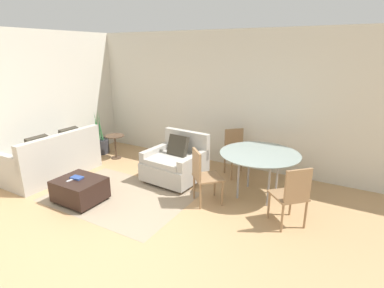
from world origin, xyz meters
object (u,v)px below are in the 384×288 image
object	(u,v)px
side_table	(115,142)
dining_table	(260,157)
couch	(53,161)
dining_chair_far_left	(236,149)
tv_remote_primary	(71,180)
dining_chair_near_left	(203,173)
ottoman	(80,189)
armchair	(176,163)
potted_plant	(100,144)
dining_chair_near_right	(292,193)
book_stack	(77,178)

from	to	relation	value
side_table	dining_table	world-z (taller)	dining_table
couch	dining_chair_far_left	size ratio (longest dim) A/B	1.91
tv_remote_primary	dining_chair_near_left	world-z (taller)	dining_chair_near_left
ottoman	dining_chair_far_left	distance (m)	2.91
armchair	tv_remote_primary	size ratio (longest dim) A/B	6.40
dining_chair_near_left	dining_chair_far_left	size ratio (longest dim) A/B	1.00
side_table	dining_chair_near_left	bearing A→B (deg)	-18.02
tv_remote_primary	side_table	world-z (taller)	side_table
potted_plant	dining_table	world-z (taller)	potted_plant
ottoman	side_table	xyz separation A→B (m)	(-0.94, 1.81, 0.16)
dining_table	dining_chair_near_left	size ratio (longest dim) A/B	1.44
ottoman	tv_remote_primary	xyz separation A→B (m)	(-0.09, -0.08, 0.18)
dining_table	dining_chair_far_left	xyz separation A→B (m)	(-0.69, 0.69, -0.18)
armchair	dining_chair_far_left	world-z (taller)	dining_chair_far_left
dining_chair_near_right	couch	bearing A→B (deg)	-173.93
couch	dining_chair_near_left	size ratio (longest dim) A/B	1.91
tv_remote_primary	dining_chair_near_right	distance (m)	3.37
book_stack	dining_table	xyz separation A→B (m)	(2.49, 1.61, 0.29)
ottoman	armchair	bearing A→B (deg)	59.21
dining_chair_near_left	dining_chair_near_right	distance (m)	1.37
dining_table	couch	bearing A→B (deg)	-162.80
ottoman	dining_table	xyz separation A→B (m)	(2.43, 1.62, 0.48)
dining_chair_near_left	dining_table	bearing A→B (deg)	45.00
side_table	dining_chair_far_left	size ratio (longest dim) A/B	0.60
side_table	dining_table	xyz separation A→B (m)	(3.38, -0.19, 0.32)
side_table	tv_remote_primary	bearing A→B (deg)	-65.66
dining_chair_far_left	side_table	bearing A→B (deg)	-169.57
potted_plant	dining_chair_far_left	size ratio (longest dim) A/B	1.17
ottoman	dining_chair_far_left	world-z (taller)	dining_chair_far_left
armchair	dining_chair_near_left	world-z (taller)	dining_chair_near_left
tv_remote_primary	side_table	size ratio (longest dim) A/B	0.30
couch	ottoman	xyz separation A→B (m)	(1.30, -0.47, -0.09)
tv_remote_primary	armchair	bearing A→B (deg)	58.17
potted_plant	dining_table	bearing A→B (deg)	-4.01
potted_plant	armchair	bearing A→B (deg)	-9.54
potted_plant	ottoman	bearing A→B (deg)	-51.11
book_stack	dining_chair_near_left	world-z (taller)	dining_chair_near_left
side_table	dining_chair_near_right	distance (m)	4.16
armchair	side_table	distance (m)	1.86
armchair	book_stack	distance (m)	1.76
tv_remote_primary	side_table	distance (m)	2.08
tv_remote_primary	dining_table	size ratio (longest dim) A/B	0.12
dining_chair_near_right	ottoman	bearing A→B (deg)	-163.28
dining_table	dining_chair_near_left	world-z (taller)	dining_chair_near_left
side_table	couch	bearing A→B (deg)	-104.74
book_stack	potted_plant	xyz separation A→B (m)	(-1.48, 1.89, -0.18)
tv_remote_primary	dining_table	bearing A→B (deg)	34.02
armchair	dining_chair_far_left	bearing A→B (deg)	43.46
armchair	dining_table	size ratio (longest dim) A/B	0.80
book_stack	potted_plant	bearing A→B (deg)	127.98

